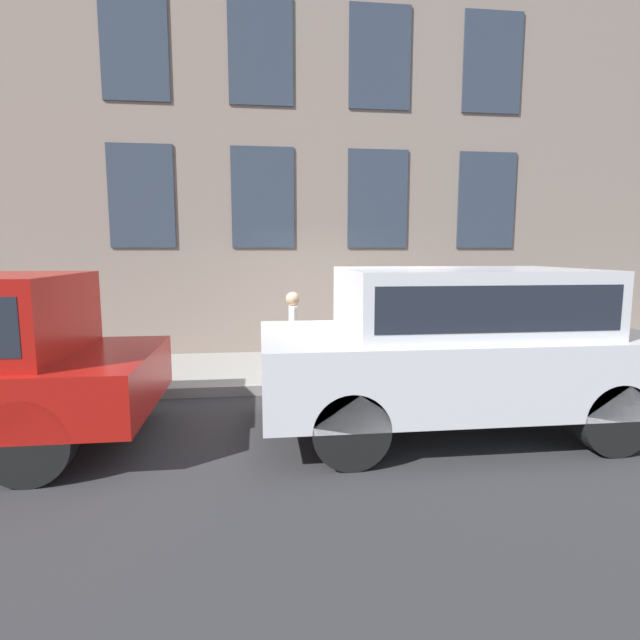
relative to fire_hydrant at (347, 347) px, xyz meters
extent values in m
plane|color=#2D2D30|center=(-0.40, 0.15, -0.60)|extent=(80.00, 80.00, 0.00)
cube|color=gray|center=(0.80, 0.15, -0.53)|extent=(2.41, 60.00, 0.15)
cube|color=gray|center=(2.16, 0.15, 4.21)|extent=(0.30, 40.00, 9.62)
cube|color=#2D3847|center=(1.99, -3.04, 2.39)|extent=(0.03, 1.13, 1.79)
cube|color=#2D3847|center=(1.99, -0.91, 2.39)|extent=(0.03, 1.13, 1.79)
cube|color=#2D3847|center=(1.99, 1.21, 2.39)|extent=(0.03, 1.13, 1.79)
cube|color=#2D3847|center=(1.99, 3.34, 2.39)|extent=(0.03, 1.13, 1.79)
cube|color=#2D3847|center=(1.99, -3.04, 4.88)|extent=(0.03, 1.13, 1.79)
cube|color=#2D3847|center=(1.99, -0.91, 4.88)|extent=(0.03, 1.13, 1.79)
cube|color=#2D3847|center=(1.99, 1.21, 4.88)|extent=(0.03, 1.13, 1.79)
cube|color=#2D3847|center=(1.99, 3.34, 4.88)|extent=(0.03, 1.13, 1.79)
cylinder|color=gold|center=(0.00, 0.00, -0.44)|extent=(0.35, 0.35, 0.04)
cylinder|color=gold|center=(0.00, 0.00, -0.08)|extent=(0.26, 0.26, 0.75)
sphere|color=#A4891E|center=(0.00, 0.00, 0.29)|extent=(0.28, 0.28, 0.28)
cylinder|color=black|center=(0.00, 0.00, 0.37)|extent=(0.09, 0.09, 0.11)
cylinder|color=gold|center=(0.00, -0.18, 0.01)|extent=(0.09, 0.10, 0.09)
cylinder|color=gold|center=(0.00, 0.18, 0.01)|extent=(0.09, 0.10, 0.09)
cylinder|color=#998466|center=(0.03, 0.81, -0.15)|extent=(0.09, 0.09, 0.62)
cylinder|color=#998466|center=(0.16, 0.81, -0.15)|extent=(0.09, 0.09, 0.62)
cube|color=white|center=(0.10, 0.81, 0.39)|extent=(0.17, 0.12, 0.46)
cylinder|color=white|center=(-0.02, 0.81, 0.41)|extent=(0.07, 0.07, 0.44)
cylinder|color=white|center=(0.22, 0.81, 0.41)|extent=(0.07, 0.07, 0.44)
sphere|color=tan|center=(0.10, 0.81, 0.73)|extent=(0.21, 0.21, 0.21)
cylinder|color=black|center=(-2.89, 0.47, -0.23)|extent=(0.24, 0.74, 0.74)
cylinder|color=black|center=(-1.06, 0.47, -0.23)|extent=(0.24, 0.74, 0.74)
cylinder|color=black|center=(-2.89, -2.19, -0.23)|extent=(0.24, 0.74, 0.74)
cylinder|color=black|center=(-1.06, -2.19, -0.23)|extent=(0.24, 0.74, 0.74)
cube|color=silver|center=(-1.97, -0.86, 0.16)|extent=(2.06, 4.30, 0.77)
cube|color=silver|center=(-1.97, -0.97, 0.89)|extent=(1.82, 2.67, 0.70)
cube|color=#1E232D|center=(-1.97, -0.97, 0.89)|extent=(1.83, 2.45, 0.45)
cylinder|color=black|center=(-2.87, 3.32, -0.21)|extent=(0.24, 0.79, 0.79)
cylinder|color=black|center=(-1.05, 3.32, -0.21)|extent=(0.24, 0.79, 0.79)
camera|label=1|loc=(-7.30, 1.30, 1.43)|focal=28.00mm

